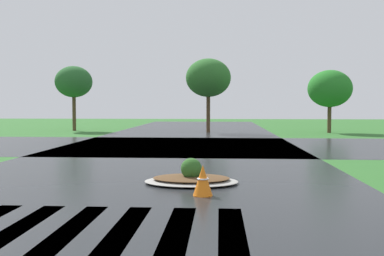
# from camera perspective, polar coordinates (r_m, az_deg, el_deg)

# --- Properties ---
(asphalt_roadway) EXTENTS (11.80, 80.00, 0.01)m
(asphalt_roadway) POSITION_cam_1_polar(r_m,az_deg,el_deg) (13.65, -5.05, -5.74)
(asphalt_roadway) COLOR #232628
(asphalt_roadway) RESTS_ON ground
(asphalt_cross_road) EXTENTS (90.00, 10.62, 0.01)m
(asphalt_cross_road) POSITION_cam_1_polar(r_m,az_deg,el_deg) (22.33, -1.64, -2.29)
(asphalt_cross_road) COLOR #232628
(asphalt_cross_road) RESTS_ON ground
(crosswalk_stripes) EXTENTS (4.95, 3.02, 0.01)m
(crosswalk_stripes) POSITION_cam_1_polar(r_m,az_deg,el_deg) (7.78, -12.03, -12.59)
(crosswalk_stripes) COLOR white
(crosswalk_stripes) RESTS_ON ground
(median_island) EXTENTS (2.49, 1.71, 0.68)m
(median_island) POSITION_cam_1_polar(r_m,az_deg,el_deg) (11.66, -0.09, -6.54)
(median_island) COLOR #9E9B93
(median_island) RESTS_ON ground
(traffic_cone) EXTENTS (0.46, 0.46, 0.72)m
(traffic_cone) POSITION_cam_1_polar(r_m,az_deg,el_deg) (10.11, 1.42, -6.87)
(traffic_cone) COLOR orange
(traffic_cone) RESTS_ON ground
(background_treeline) EXTENTS (33.61, 5.72, 5.52)m
(background_treeline) POSITION_cam_1_polar(r_m,az_deg,el_deg) (33.05, 9.28, 5.88)
(background_treeline) COLOR #4C3823
(background_treeline) RESTS_ON ground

